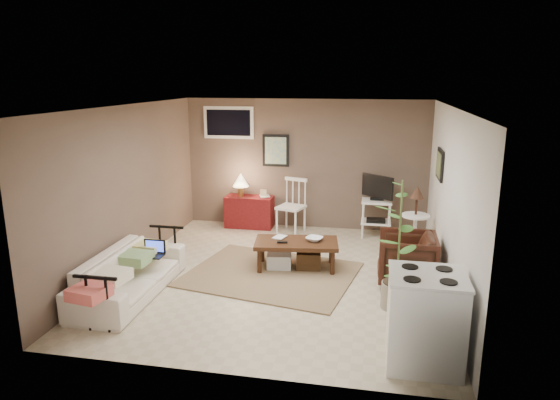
% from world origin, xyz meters
% --- Properties ---
extents(floor, '(5.00, 5.00, 0.00)m').
position_xyz_m(floor, '(0.00, 0.00, 0.00)').
color(floor, '#C1B293').
rests_on(floor, ground).
extents(art_back, '(0.50, 0.03, 0.60)m').
position_xyz_m(art_back, '(-0.55, 2.48, 1.45)').
color(art_back, black).
extents(art_right, '(0.03, 0.60, 0.45)m').
position_xyz_m(art_right, '(2.23, 1.05, 1.52)').
color(art_right, black).
extents(window, '(0.96, 0.03, 0.60)m').
position_xyz_m(window, '(-1.45, 2.48, 1.95)').
color(window, white).
extents(rug, '(2.61, 2.25, 0.02)m').
position_xyz_m(rug, '(-0.13, 0.01, 0.01)').
color(rug, olive).
rests_on(rug, floor).
extents(coffee_table, '(1.28, 0.78, 0.46)m').
position_xyz_m(coffee_table, '(0.18, 0.31, 0.26)').
color(coffee_table, '#3D1B10').
rests_on(coffee_table, floor).
extents(sofa, '(0.58, 1.97, 0.77)m').
position_xyz_m(sofa, '(-1.80, -0.99, 0.39)').
color(sofa, '#F0E3CF').
rests_on(sofa, floor).
extents(sofa_pillows, '(0.38, 1.88, 0.13)m').
position_xyz_m(sofa_pillows, '(-1.75, -1.22, 0.47)').
color(sofa_pillows, beige).
rests_on(sofa_pillows, sofa).
extents(sofa_end_rails, '(0.53, 1.97, 0.66)m').
position_xyz_m(sofa_end_rails, '(-1.69, -0.99, 0.33)').
color(sofa_end_rails, black).
rests_on(sofa_end_rails, floor).
extents(laptop, '(0.30, 0.22, 0.21)m').
position_xyz_m(laptop, '(-1.61, -0.65, 0.50)').
color(laptop, black).
rests_on(laptop, sofa).
extents(red_console, '(0.89, 0.40, 1.03)m').
position_xyz_m(red_console, '(-1.04, 2.26, 0.36)').
color(red_console, maroon).
rests_on(red_console, floor).
extents(spindle_chair, '(0.56, 0.56, 0.98)m').
position_xyz_m(spindle_chair, '(-0.19, 2.13, 0.46)').
color(spindle_chair, white).
rests_on(spindle_chair, floor).
extents(tv_stand, '(0.54, 0.46, 1.11)m').
position_xyz_m(tv_stand, '(1.34, 2.14, 0.59)').
color(tv_stand, white).
rests_on(tv_stand, floor).
extents(side_table, '(0.43, 0.43, 1.15)m').
position_xyz_m(side_table, '(1.94, 1.18, 0.71)').
color(side_table, white).
rests_on(side_table, floor).
extents(armchair, '(0.72, 0.77, 0.78)m').
position_xyz_m(armchair, '(1.76, 0.08, 0.39)').
color(armchair, '#32150E').
rests_on(armchair, floor).
extents(potted_plant, '(0.41, 0.41, 1.64)m').
position_xyz_m(potted_plant, '(1.60, -0.73, 0.87)').
color(potted_plant, gray).
rests_on(potted_plant, floor).
extents(stove, '(0.73, 0.68, 0.96)m').
position_xyz_m(stove, '(1.82, -1.94, 0.48)').
color(stove, white).
rests_on(stove, floor).
extents(bowl, '(0.25, 0.13, 0.24)m').
position_xyz_m(bowl, '(0.45, 0.37, 0.55)').
color(bowl, '#3D1B10').
rests_on(bowl, coffee_table).
extents(book_table, '(0.16, 0.06, 0.22)m').
position_xyz_m(book_table, '(-0.16, 0.45, 0.55)').
color(book_table, '#3D1B10').
rests_on(book_table, coffee_table).
extents(book_console, '(0.17, 0.08, 0.24)m').
position_xyz_m(book_console, '(-0.81, 2.27, 0.71)').
color(book_console, '#3D1B10').
rests_on(book_console, red_console).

